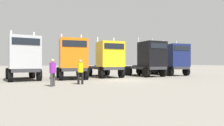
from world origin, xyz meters
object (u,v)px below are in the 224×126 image
Objects in this scene: semi_truck_yellow at (107,60)px; semi_truck_black at (149,59)px; visitor_in_hivis at (80,70)px; semi_truck_navy at (173,59)px; visitor_with_camera at (53,70)px; semi_truck_silver at (24,58)px; semi_truck_orange at (72,59)px.

semi_truck_yellow is 1.04× the size of semi_truck_black.
semi_truck_black is 10.52m from visitor_in_hivis.
semi_truck_black reaches higher than semi_truck_navy.
semi_truck_silver is at bearing 145.10° from visitor_with_camera.
semi_truck_navy is (12.61, 0.86, 0.02)m from semi_truck_orange.
visitor_in_hivis is 0.99× the size of visitor_with_camera.
semi_truck_yellow is at bearing -84.91° from semi_truck_navy.
semi_truck_black reaches higher than semi_truck_silver.
semi_truck_navy reaches higher than semi_truck_yellow.
semi_truck_yellow is 8.90m from visitor_with_camera.
semi_truck_black is (8.77, 0.40, 0.07)m from semi_truck_orange.
visitor_in_hivis is (-12.99, -5.56, -0.93)m from semi_truck_navy.
semi_truck_silver reaches higher than semi_truck_navy.
visitor_in_hivis is (-0.38, -4.70, -0.91)m from semi_truck_orange.
semi_truck_silver is at bearing -82.25° from semi_truck_navy.
semi_truck_navy is at bearing -60.20° from visitor_in_hivis.
visitor_in_hivis is at bearing 30.13° from semi_truck_silver.
semi_truck_orange is 12.64m from semi_truck_navy.
semi_truck_silver is at bearing -89.18° from semi_truck_orange.
semi_truck_silver is 16.81m from semi_truck_navy.
semi_truck_orange is at bearing -76.25° from semi_truck_yellow.
semi_truck_yellow is 1.08× the size of semi_truck_navy.
semi_truck_silver is 3.34× the size of visitor_in_hivis.
semi_truck_yellow is 7.16m from visitor_in_hivis.
semi_truck_navy is 14.16m from visitor_in_hivis.
visitor_in_hivis is at bearing 52.97° from visitor_with_camera.
semi_truck_black is at bearing 83.17° from semi_truck_silver.
semi_truck_orange is at bearing 102.66° from visitor_with_camera.
semi_truck_navy is (16.80, 0.59, 0.01)m from semi_truck_silver.
semi_truck_black is 12.54m from visitor_with_camera.
semi_truck_yellow reaches higher than visitor_in_hivis.
semi_truck_orange is at bearing -89.41° from semi_truck_black.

